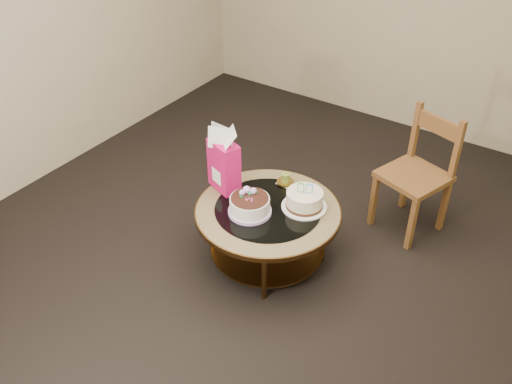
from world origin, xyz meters
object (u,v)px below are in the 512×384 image
Objects in this scene: dining_chair at (417,173)px; gift_bag at (224,159)px; cream_cake at (304,200)px; decorated_cake at (250,206)px; coffee_table at (268,218)px.

gift_bag is at bearing -121.83° from dining_chair.
dining_chair is at bearing 33.27° from cream_cake.
decorated_cake is 0.95× the size of cream_cake.
cream_cake is 0.96m from dining_chair.
gift_bag reaches higher than decorated_cake.
cream_cake is at bearing 42.79° from decorated_cake.
decorated_cake is at bearing -4.23° from gift_bag.
coffee_table is 2.10× the size of gift_bag.
coffee_table is 1.20m from dining_chair.
gift_bag is 0.51× the size of dining_chair.
dining_chair is (0.71, 0.96, 0.10)m from coffee_table.
gift_bag reaches higher than coffee_table.
coffee_table is 0.29m from cream_cake.
gift_bag is (-0.32, 0.15, 0.18)m from decorated_cake.
dining_chair is (0.79, 1.07, -0.03)m from decorated_cake.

